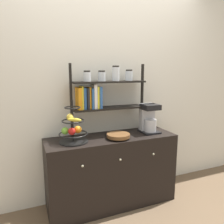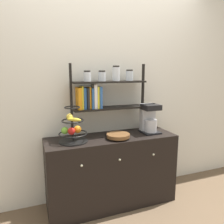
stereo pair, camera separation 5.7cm
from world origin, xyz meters
name	(u,v)px [view 2 (the right image)]	position (x,y,z in m)	size (l,w,h in m)	color
ground_plane	(119,214)	(0.00, 0.00, 0.00)	(12.00, 12.00, 0.00)	brown
wall_back	(103,87)	(0.00, 0.50, 1.30)	(7.00, 0.05, 2.60)	silver
sideboard	(112,170)	(0.00, 0.23, 0.39)	(1.41, 0.47, 0.78)	black
coffee_maker	(149,118)	(0.47, 0.24, 0.95)	(0.20, 0.22, 0.33)	black
fruit_stand	(72,129)	(-0.42, 0.20, 0.92)	(0.29, 0.29, 0.42)	black
wooden_bowl	(118,136)	(0.04, 0.14, 0.81)	(0.25, 0.25, 0.05)	brown
shelf_hutch	(101,93)	(-0.07, 0.35, 1.25)	(0.86, 0.20, 0.78)	black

